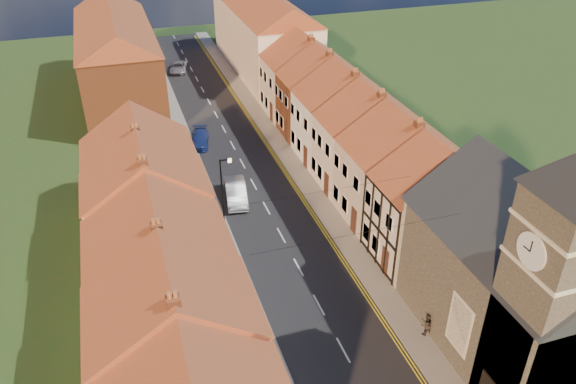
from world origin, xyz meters
The scene contains 22 objects.
road centered at (0.00, 30.00, 0.01)m, with size 7.00×90.00×0.02m, color black.
pavement_left centered at (-4.40, 30.00, 0.06)m, with size 1.80×90.00×0.12m, color #AFAB9F.
pavement_right centered at (4.40, 30.00, 0.06)m, with size 1.80×90.00×0.12m, color #AFAB9F.
church centered at (9.36, 3.32, 5.88)m, with size 11.25×14.25×15.20m.
cottage_r_tudor centered at (9.27, 12.70, 4.47)m, with size 8.30×5.20×9.00m.
cottage_r_white_near centered at (9.30, 18.10, 4.47)m, with size 8.30×6.00×9.00m.
cottage_r_cream_mid centered at (9.30, 23.50, 4.48)m, with size 8.30×5.20×9.00m.
cottage_r_pink centered at (9.30, 28.90, 4.47)m, with size 8.30×6.00×9.00m.
cottage_r_white_far centered at (9.30, 34.30, 4.48)m, with size 8.30×5.20×9.00m.
cottage_r_cream_far centered at (9.30, 39.70, 4.47)m, with size 8.30×6.00×9.00m.
cottage_l_cream centered at (-9.30, 5.55, 4.52)m, with size 8.30×6.30×9.10m.
cottage_l_white centered at (-9.30, 11.95, 4.37)m, with size 8.30×6.90×8.80m.
cottage_l_brick_mid centered at (-9.30, 18.05, 4.53)m, with size 8.30×5.70×9.10m.
cottage_l_pink centered at (-9.30, 23.85, 4.37)m, with size 8.30×6.30×8.80m.
block_right_far centered at (9.30, 55.00, 5.29)m, with size 8.30×24.20×10.50m.
block_left_far centered at (-9.30, 50.00, 5.29)m, with size 8.30×24.20×10.50m.
lamppost centered at (-3.81, 20.00, 3.54)m, with size 0.88×0.15×6.00m.
car_mid centered at (-2.04, 23.96, 0.77)m, with size 1.64×4.70×1.55m, color #AAAEB1.
car_far centered at (-3.00, 35.21, 0.61)m, with size 1.71×4.20×1.22m, color navy.
car_distant centered at (-1.74, 57.56, 0.60)m, with size 2.01×4.35×1.21m, color #97999F.
pedestrian_left centered at (-5.10, 10.27, 0.97)m, with size 0.62×0.41×1.70m, color black.
pedestrian_right centered at (5.10, 5.58, 0.87)m, with size 0.73×0.57×1.49m, color #282320.
Camera 1 is at (-10.20, -14.95, 24.73)m, focal length 35.00 mm.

